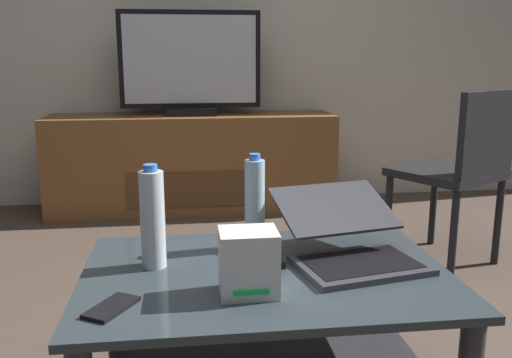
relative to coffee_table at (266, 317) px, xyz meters
The scene contains 11 objects.
back_wall 2.79m from the coffee_table, 88.65° to the left, with size 6.40×0.12×2.80m, color beige.
coffee_table is the anchor object (origin of this frame).
media_cabinet 2.26m from the coffee_table, 94.28° to the left, with size 1.89×0.46×0.65m.
television 2.33m from the coffee_table, 94.32° to the left, with size 0.91×0.20×0.67m.
dining_chair 1.53m from the coffee_table, 43.32° to the left, with size 0.60×0.60×0.88m.
laptop 0.33m from the coffee_table, 11.43° to the left, with size 0.43×0.47×0.18m.
router_box 0.27m from the coffee_table, 114.59° to the right, with size 0.14×0.12×0.17m.
water_bottle_near 0.34m from the coffee_table, 91.96° to the left, with size 0.06×0.06×0.30m.
water_bottle_far 0.43m from the coffee_table, 166.95° to the left, with size 0.07×0.07×0.30m.
cell_phone 0.47m from the coffee_table, 154.21° to the right, with size 0.07×0.14×0.01m, color black.
tv_remote 0.17m from the coffee_table, 82.49° to the left, with size 0.04×0.16×0.02m, color black.
Camera 1 is at (-0.27, -1.63, 1.04)m, focal length 38.92 mm.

